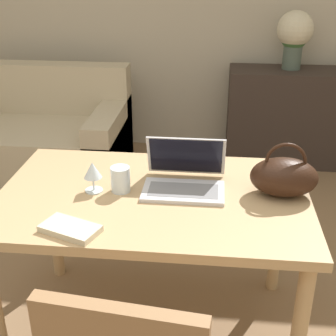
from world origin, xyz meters
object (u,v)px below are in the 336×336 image
drinking_glass (120,179)px  wine_glass (93,172)px  couch (37,139)px  handbag (284,176)px  laptop (185,174)px  flower_vase (295,34)px

drinking_glass → wine_glass: 0.12m
couch → wine_glass: size_ratio=10.59×
wine_glass → handbag: handbag is taller
wine_glass → handbag: size_ratio=0.48×
handbag → laptop: bearing=175.2°
couch → wine_glass: (0.91, -1.65, 0.54)m
handbag → flower_vase: (0.29, 2.05, 0.24)m
wine_glass → handbag: bearing=3.8°
flower_vase → laptop: bearing=-109.3°
couch → laptop: (1.29, -1.56, 0.51)m
drinking_glass → wine_glass: bearing=-173.1°
couch → flower_vase: flower_vase is taller
couch → drinking_glass: bearing=-58.0°
laptop → handbag: bearing=-4.8°
drinking_glass → laptop: bearing=15.4°
wine_glass → handbag: 0.79m
drinking_glass → flower_vase: bearing=65.1°
wine_glass → flower_vase: size_ratio=0.29×
drinking_glass → handbag: bearing=3.2°
couch → laptop: 2.09m
wine_glass → couch: bearing=118.9°
couch → flower_vase: 2.18m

